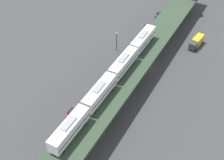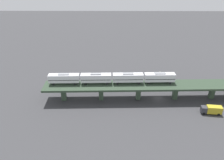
# 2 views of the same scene
# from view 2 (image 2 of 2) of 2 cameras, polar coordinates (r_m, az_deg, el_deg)

# --- Properties ---
(ground_plane) EXTENTS (400.00, 400.00, 0.00)m
(ground_plane) POSITION_cam_2_polar(r_m,az_deg,el_deg) (91.72, 12.06, -4.77)
(ground_plane) COLOR #38383A
(elevated_viaduct) EXTENTS (11.09, 92.21, 6.57)m
(elevated_viaduct) POSITION_cam_2_polar(r_m,az_deg,el_deg) (88.85, 12.32, -1.67)
(elevated_viaduct) COLOR #2C3D2C
(elevated_viaduct) RESTS_ON ground
(subway_train) EXTENTS (4.29, 49.86, 4.45)m
(subway_train) POSITION_cam_2_polar(r_m,az_deg,el_deg) (86.07, 0.00, 0.61)
(subway_train) COLOR silver
(subway_train) RESTS_ON elevated_viaduct
(street_car_blue) EXTENTS (2.70, 4.68, 1.89)m
(street_car_blue) POSITION_cam_2_polar(r_m,az_deg,el_deg) (107.15, 26.69, -1.76)
(street_car_blue) COLOR #233D93
(street_car_blue) RESTS_ON ground
(street_car_green) EXTENTS (2.72, 4.69, 1.89)m
(street_car_green) POSITION_cam_2_polar(r_m,az_deg,el_deg) (102.93, 20.90, -1.71)
(street_car_green) COLOR #1E6638
(street_car_green) RESTS_ON ground
(street_car_red) EXTENTS (2.00, 4.42, 1.89)m
(street_car_red) POSITION_cam_2_polar(r_m,az_deg,el_deg) (96.10, -5.39, -1.98)
(street_car_red) COLOR #AD1E1E
(street_car_red) RESTS_ON ground
(delivery_truck) EXTENTS (3.00, 7.39, 3.20)m
(delivery_truck) POSITION_cam_2_polar(r_m,az_deg,el_deg) (88.01, 24.58, -7.05)
(delivery_truck) COLOR #333338
(delivery_truck) RESTS_ON ground
(street_lamp) EXTENTS (0.44, 0.44, 6.94)m
(street_lamp) POSITION_cam_2_polar(r_m,az_deg,el_deg) (99.87, 12.28, 0.72)
(street_lamp) COLOR black
(street_lamp) RESTS_ON ground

